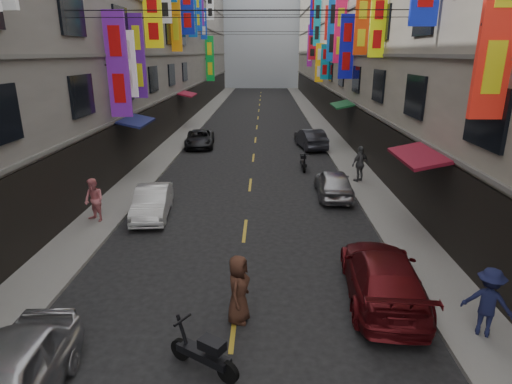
{
  "coord_description": "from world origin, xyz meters",
  "views": [
    {
      "loc": [
        0.75,
        2.84,
        6.51
      ],
      "look_at": [
        0.57,
        11.06,
        3.83
      ],
      "focal_mm": 30.0,
      "sensor_mm": 36.0,
      "label": 1
    }
  ],
  "objects_px": {
    "scooter_crossing": "(204,353)",
    "car_right_mid": "(334,183)",
    "car_left_mid": "(152,202)",
    "car_right_near": "(383,276)",
    "car_right_far": "(311,139)",
    "scooter_far_right": "(303,162)",
    "pedestrian_rfar": "(360,164)",
    "pedestrian_crossing": "(239,289)",
    "pedestrian_lfar": "(94,200)",
    "car_left_far": "(200,139)",
    "pedestrian_rnear": "(488,302)"
  },
  "relations": [
    {
      "from": "scooter_crossing",
      "to": "scooter_far_right",
      "type": "height_order",
      "value": "same"
    },
    {
      "from": "car_left_far",
      "to": "pedestrian_rfar",
      "type": "bearing_deg",
      "value": -47.79
    },
    {
      "from": "pedestrian_rnear",
      "to": "pedestrian_rfar",
      "type": "relative_size",
      "value": 0.92
    },
    {
      "from": "scooter_crossing",
      "to": "car_right_near",
      "type": "xyz_separation_m",
      "value": [
        4.51,
        2.96,
        0.25
      ]
    },
    {
      "from": "pedestrian_rfar",
      "to": "pedestrian_crossing",
      "type": "distance_m",
      "value": 13.39
    },
    {
      "from": "scooter_crossing",
      "to": "car_right_far",
      "type": "height_order",
      "value": "car_right_far"
    },
    {
      "from": "car_right_far",
      "to": "car_right_mid",
      "type": "bearing_deg",
      "value": 80.85
    },
    {
      "from": "scooter_far_right",
      "to": "car_right_near",
      "type": "height_order",
      "value": "car_right_near"
    },
    {
      "from": "pedestrian_rfar",
      "to": "car_right_far",
      "type": "bearing_deg",
      "value": -112.84
    },
    {
      "from": "scooter_far_right",
      "to": "pedestrian_crossing",
      "type": "bearing_deg",
      "value": 79.05
    },
    {
      "from": "car_right_near",
      "to": "pedestrian_rfar",
      "type": "bearing_deg",
      "value": -93.99
    },
    {
      "from": "pedestrian_lfar",
      "to": "pedestrian_rnear",
      "type": "distance_m",
      "value": 13.83
    },
    {
      "from": "car_right_mid",
      "to": "pedestrian_crossing",
      "type": "distance_m",
      "value": 10.71
    },
    {
      "from": "scooter_far_right",
      "to": "pedestrian_rfar",
      "type": "height_order",
      "value": "pedestrian_rfar"
    },
    {
      "from": "pedestrian_lfar",
      "to": "car_right_near",
      "type": "bearing_deg",
      "value": 3.23
    },
    {
      "from": "car_left_far",
      "to": "pedestrian_crossing",
      "type": "distance_m",
      "value": 21.54
    },
    {
      "from": "car_left_mid",
      "to": "car_right_mid",
      "type": "xyz_separation_m",
      "value": [
        7.91,
        2.73,
        0.04
      ]
    },
    {
      "from": "scooter_crossing",
      "to": "car_left_far",
      "type": "height_order",
      "value": "car_left_far"
    },
    {
      "from": "car_left_mid",
      "to": "pedestrian_rfar",
      "type": "height_order",
      "value": "pedestrian_rfar"
    },
    {
      "from": "scooter_far_right",
      "to": "car_left_far",
      "type": "height_order",
      "value": "car_left_far"
    },
    {
      "from": "car_right_mid",
      "to": "pedestrian_lfar",
      "type": "relative_size",
      "value": 2.24
    },
    {
      "from": "car_right_mid",
      "to": "car_left_mid",
      "type": "bearing_deg",
      "value": 19.9
    },
    {
      "from": "scooter_far_right",
      "to": "pedestrian_lfar",
      "type": "height_order",
      "value": "pedestrian_lfar"
    },
    {
      "from": "car_right_mid",
      "to": "car_right_far",
      "type": "bearing_deg",
      "value": -89.15
    },
    {
      "from": "pedestrian_lfar",
      "to": "pedestrian_crossing",
      "type": "distance_m",
      "value": 8.82
    },
    {
      "from": "scooter_far_right",
      "to": "pedestrian_rfar",
      "type": "xyz_separation_m",
      "value": [
        2.68,
        -2.72,
        0.61
      ]
    },
    {
      "from": "scooter_crossing",
      "to": "car_right_mid",
      "type": "distance_m",
      "value": 12.66
    },
    {
      "from": "car_left_mid",
      "to": "pedestrian_crossing",
      "type": "distance_m",
      "value": 8.3
    },
    {
      "from": "scooter_far_right",
      "to": "pedestrian_rnear",
      "type": "height_order",
      "value": "pedestrian_rnear"
    },
    {
      "from": "car_right_mid",
      "to": "pedestrian_rfar",
      "type": "relative_size",
      "value": 2.08
    },
    {
      "from": "pedestrian_crossing",
      "to": "pedestrian_lfar",
      "type": "bearing_deg",
      "value": 56.55
    },
    {
      "from": "scooter_far_right",
      "to": "car_right_far",
      "type": "xyz_separation_m",
      "value": [
        1.0,
        5.92,
        0.26
      ]
    },
    {
      "from": "scooter_far_right",
      "to": "pedestrian_lfar",
      "type": "distance_m",
      "value": 12.37
    },
    {
      "from": "scooter_far_right",
      "to": "car_right_near",
      "type": "xyz_separation_m",
      "value": [
        1.0,
        -13.77,
        0.25
      ]
    },
    {
      "from": "scooter_crossing",
      "to": "pedestrian_crossing",
      "type": "xyz_separation_m",
      "value": [
        0.62,
        1.84,
        0.46
      ]
    },
    {
      "from": "car_left_mid",
      "to": "pedestrian_crossing",
      "type": "relative_size",
      "value": 2.11
    },
    {
      "from": "scooter_far_right",
      "to": "pedestrian_lfar",
      "type": "bearing_deg",
      "value": 43.5
    },
    {
      "from": "car_left_mid",
      "to": "car_right_near",
      "type": "distance_m",
      "value": 10.01
    },
    {
      "from": "car_left_far",
      "to": "car_left_mid",
      "type": "bearing_deg",
      "value": -94.63
    },
    {
      "from": "car_right_mid",
      "to": "pedestrian_rnear",
      "type": "bearing_deg",
      "value": 101.46
    },
    {
      "from": "pedestrian_rnear",
      "to": "pedestrian_crossing",
      "type": "relative_size",
      "value": 0.96
    },
    {
      "from": "car_right_far",
      "to": "car_left_far",
      "type": "bearing_deg",
      "value": -11.5
    },
    {
      "from": "scooter_crossing",
      "to": "car_right_far",
      "type": "distance_m",
      "value": 23.1
    },
    {
      "from": "scooter_crossing",
      "to": "pedestrian_rnear",
      "type": "relative_size",
      "value": 0.92
    },
    {
      "from": "car_right_far",
      "to": "pedestrian_rfar",
      "type": "height_order",
      "value": "pedestrian_rfar"
    },
    {
      "from": "scooter_crossing",
      "to": "car_left_far",
      "type": "distance_m",
      "value": 23.25
    },
    {
      "from": "car_left_mid",
      "to": "car_right_near",
      "type": "bearing_deg",
      "value": -43.74
    },
    {
      "from": "pedestrian_rfar",
      "to": "car_right_mid",
      "type": "bearing_deg",
      "value": 18.69
    },
    {
      "from": "scooter_crossing",
      "to": "pedestrian_lfar",
      "type": "bearing_deg",
      "value": 65.64
    },
    {
      "from": "car_left_mid",
      "to": "car_right_far",
      "type": "bearing_deg",
      "value": 53.79
    }
  ]
}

